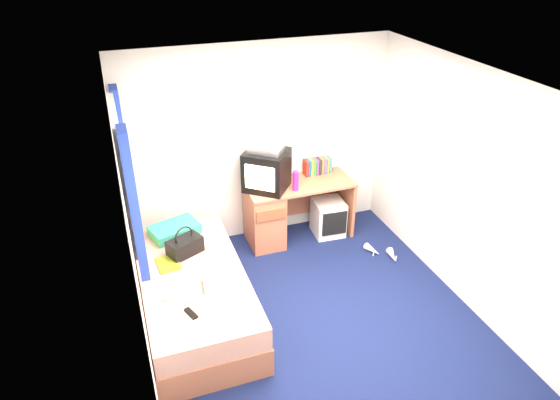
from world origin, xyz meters
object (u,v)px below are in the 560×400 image
object	(u,v)px
towel	(218,281)
crt_tv	(267,170)
desk	(277,211)
pink_water_bottle	(296,181)
water_bottle	(172,292)
remote_control	(191,313)
aerosol_can	(288,174)
white_heels	(382,253)
bed	(194,294)
pillow	(175,230)
magazine	(168,264)
vcr	(266,148)
picture_frame	(331,165)
handbag	(185,246)
storage_cube	(328,217)
colour_swatch_fan	(198,303)

from	to	relation	value
towel	crt_tv	bearing A→B (deg)	55.47
desk	pink_water_bottle	world-z (taller)	pink_water_bottle
water_bottle	remote_control	bearing A→B (deg)	-70.71
aerosol_can	white_heels	size ratio (longest dim) A/B	0.44
bed	towel	bearing A→B (deg)	-53.81
bed	towel	xyz separation A→B (m)	(0.20, -0.27, 0.32)
pillow	magazine	size ratio (longest dim) A/B	1.80
pillow	aerosol_can	xyz separation A→B (m)	(1.45, 0.40, 0.25)
vcr	magazine	world-z (taller)	vcr
desk	picture_frame	world-z (taller)	picture_frame
vcr	aerosol_can	size ratio (longest dim) A/B	2.04
bed	desk	world-z (taller)	desk
pillow	crt_tv	bearing A→B (deg)	14.96
handbag	towel	bearing A→B (deg)	-96.70
desk	remote_control	world-z (taller)	desk
pillow	desk	xyz separation A→B (m)	(1.28, 0.31, -0.19)
storage_cube	colour_swatch_fan	xyz separation A→B (m)	(-1.92, -1.43, 0.32)
magazine	water_bottle	distance (m)	0.48
vcr	remote_control	world-z (taller)	vcr
pillow	water_bottle	xyz separation A→B (m)	(-0.18, -1.00, -0.02)
storage_cube	aerosol_can	distance (m)	0.80
bed	remote_control	world-z (taller)	remote_control
desk	crt_tv	distance (m)	0.59
pink_water_bottle	towel	world-z (taller)	pink_water_bottle
bed	pink_water_bottle	bearing A→B (deg)	32.13
pillow	aerosol_can	bearing A→B (deg)	15.38
handbag	remote_control	distance (m)	0.93
pink_water_bottle	handbag	size ratio (longest dim) A/B	0.58
crt_tv	handbag	distance (m)	1.36
picture_frame	vcr	bearing A→B (deg)	-148.16
remote_control	white_heels	world-z (taller)	remote_control
bed	colour_swatch_fan	world-z (taller)	colour_swatch_fan
desk	vcr	distance (m)	0.86
picture_frame	storage_cube	bearing A→B (deg)	-96.03
bed	crt_tv	bearing A→B (deg)	43.32
vcr	picture_frame	bearing A→B (deg)	50.37
pillow	white_heels	size ratio (longest dim) A/B	1.21
magazine	aerosol_can	bearing A→B (deg)	30.12
water_bottle	pillow	bearing A→B (deg)	79.77
remote_control	magazine	bearing A→B (deg)	74.87
water_bottle	remote_control	xyz separation A→B (m)	(0.11, -0.31, -0.03)
crt_tv	white_heels	distance (m)	1.70
towel	white_heels	size ratio (longest dim) A/B	0.66
water_bottle	crt_tv	bearing A→B (deg)	44.55
bed	vcr	xyz separation A→B (m)	(1.11, 1.05, 0.99)
picture_frame	remote_control	size ratio (longest dim) A/B	0.88
vcr	remote_control	xyz separation A→B (m)	(-1.22, -1.63, -0.71)
picture_frame	handbag	size ratio (longest dim) A/B	0.36
desk	magazine	world-z (taller)	desk
crt_tv	towel	size ratio (longest dim) A/B	2.33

